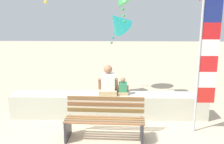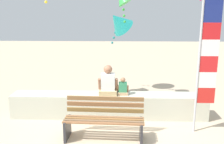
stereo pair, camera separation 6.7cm
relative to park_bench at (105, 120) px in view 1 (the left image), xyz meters
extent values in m
plane|color=beige|center=(0.04, -0.17, -0.42)|extent=(40.00, 40.00, 0.00)
cube|color=beige|center=(0.04, 1.21, -0.11)|extent=(5.11, 0.60, 0.62)
cube|color=#93603D|center=(-0.01, -0.25, 0.03)|extent=(1.73, 0.14, 0.03)
cube|color=#826446|center=(-0.01, -0.14, 0.03)|extent=(1.73, 0.14, 0.03)
cube|color=olive|center=(0.00, -0.03, 0.03)|extent=(1.73, 0.14, 0.03)
cube|color=#956844|center=(0.00, 0.08, 0.03)|extent=(1.73, 0.14, 0.03)
cube|color=olive|center=(0.01, 0.19, 0.15)|extent=(1.73, 0.12, 0.10)
cube|color=#8D5F3C|center=(0.01, 0.21, 0.28)|extent=(1.73, 0.12, 0.10)
cube|color=olive|center=(0.01, 0.23, 0.41)|extent=(1.73, 0.12, 0.10)
cube|color=#2D2D33|center=(-0.81, -0.05, -0.20)|extent=(0.07, 0.53, 0.45)
cube|color=#2D2D33|center=(0.80, -0.12, -0.20)|extent=(0.07, 0.53, 0.45)
cube|color=tan|center=(0.03, 1.20, 0.26)|extent=(0.46, 0.38, 0.13)
cube|color=white|center=(0.03, 1.20, 0.54)|extent=(0.36, 0.23, 0.44)
cylinder|color=#A06C50|center=(-0.19, 1.17, 0.49)|extent=(0.07, 0.18, 0.32)
cylinder|color=#A06C50|center=(0.25, 1.17, 0.49)|extent=(0.07, 0.18, 0.32)
sphere|color=#A06C50|center=(0.03, 1.20, 0.87)|extent=(0.22, 0.22, 0.22)
cube|color=tan|center=(0.41, 1.20, 0.23)|extent=(0.27, 0.22, 0.07)
cube|color=#358A5E|center=(0.41, 1.20, 0.40)|extent=(0.21, 0.14, 0.26)
cylinder|color=#A27453|center=(0.28, 1.18, 0.37)|extent=(0.04, 0.10, 0.19)
cylinder|color=#A27453|center=(0.54, 1.18, 0.37)|extent=(0.04, 0.10, 0.19)
sphere|color=#A27453|center=(0.41, 1.20, 0.59)|extent=(0.13, 0.13, 0.13)
cylinder|color=#B7B7BC|center=(2.07, 0.38, 1.19)|extent=(0.05, 0.05, 3.22)
cube|color=red|center=(2.29, 0.38, 0.46)|extent=(0.39, 0.02, 0.36)
cube|color=white|center=(2.29, 0.38, 0.82)|extent=(0.39, 0.02, 0.36)
cube|color=red|center=(2.29, 0.38, 1.18)|extent=(0.39, 0.02, 0.36)
cube|color=white|center=(2.29, 0.38, 1.54)|extent=(0.39, 0.02, 0.36)
cube|color=red|center=(2.29, 0.38, 1.90)|extent=(0.39, 0.02, 0.36)
cube|color=navy|center=(2.29, 0.38, 2.26)|extent=(0.39, 0.02, 0.36)
sphere|color=yellow|center=(-1.72, 2.04, 2.57)|extent=(0.08, 0.08, 0.08)
cone|color=teal|center=(0.27, 3.23, 2.00)|extent=(1.18, 1.11, 0.94)
sphere|color=teal|center=(0.22, 3.32, 1.82)|extent=(0.08, 0.08, 0.08)
sphere|color=teal|center=(0.16, 3.40, 1.64)|extent=(0.08, 0.08, 0.08)
sphere|color=teal|center=(0.11, 3.49, 1.46)|extent=(0.08, 0.08, 0.08)
sphere|color=teal|center=(0.06, 3.57, 1.28)|extent=(0.08, 0.08, 0.08)
sphere|color=green|center=(0.40, 2.55, 2.56)|extent=(0.08, 0.08, 0.08)
sphere|color=green|center=(0.42, 2.65, 2.38)|extent=(0.08, 0.08, 0.08)
sphere|color=green|center=(0.44, 2.75, 2.20)|extent=(0.08, 0.08, 0.08)
sphere|color=green|center=(0.46, 2.84, 2.02)|extent=(0.08, 0.08, 0.08)
sphere|color=#D2459F|center=(2.71, 2.77, 2.67)|extent=(0.08, 0.08, 0.08)
camera|label=1|loc=(0.28, -5.23, 2.28)|focal=41.24mm
camera|label=2|loc=(0.35, -5.23, 2.28)|focal=41.24mm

